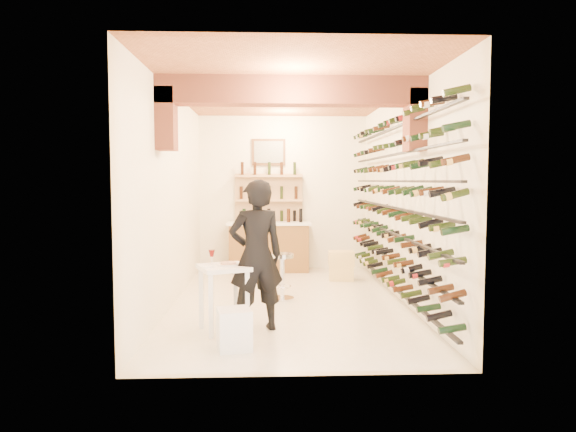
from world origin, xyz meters
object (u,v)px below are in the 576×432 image
object	(u,v)px
wine_rack	(389,201)
chrome_barstool	(282,273)
person	(256,255)
crate_lower	(341,273)
white_stool	(234,329)
tasting_table	(224,277)
back_counter	(269,245)

from	to	relation	value
wine_rack	chrome_barstool	xyz separation A→B (m)	(-1.63, 0.16, -1.13)
person	crate_lower	bearing A→B (deg)	-131.70
wine_rack	white_stool	xyz separation A→B (m)	(-2.22, -2.19, -1.32)
wine_rack	tasting_table	xyz separation A→B (m)	(-2.40, -1.49, -0.88)
tasting_table	person	size ratio (longest dim) A/B	0.53
wine_rack	white_stool	bearing A→B (deg)	-135.47
wine_rack	white_stool	size ratio (longest dim) A/B	12.73
back_counter	chrome_barstool	distance (m)	2.50
white_stool	chrome_barstool	xyz separation A→B (m)	(0.60, 2.34, 0.19)
wine_rack	white_stool	world-z (taller)	wine_rack
back_counter	wine_rack	bearing A→B (deg)	-55.34
chrome_barstool	crate_lower	size ratio (longest dim) A/B	1.60
tasting_table	white_stool	world-z (taller)	tasting_table
tasting_table	person	bearing A→B (deg)	-18.72
chrome_barstool	crate_lower	distance (m)	1.91
back_counter	person	xyz separation A→B (m)	(-0.16, -4.12, 0.40)
crate_lower	white_stool	bearing A→B (deg)	-114.37
tasting_table	chrome_barstool	bearing A→B (deg)	43.20
wine_rack	person	size ratio (longest dim) A/B	3.04
wine_rack	back_counter	size ratio (longest dim) A/B	3.35
person	chrome_barstool	distance (m)	1.75
person	crate_lower	size ratio (longest dim) A/B	4.14
back_counter	crate_lower	bearing A→B (deg)	-36.34
back_counter	white_stool	bearing A→B (deg)	-94.63
back_counter	chrome_barstool	size ratio (longest dim) A/B	2.35
white_stool	back_counter	bearing A→B (deg)	85.37
wine_rack	back_counter	xyz separation A→B (m)	(-1.83, 2.65, -1.02)
wine_rack	back_counter	world-z (taller)	wine_rack
chrome_barstool	wine_rack	bearing A→B (deg)	-5.56
person	tasting_table	bearing A→B (deg)	-12.74
white_stool	crate_lower	bearing A→B (deg)	65.63
back_counter	person	world-z (taller)	person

